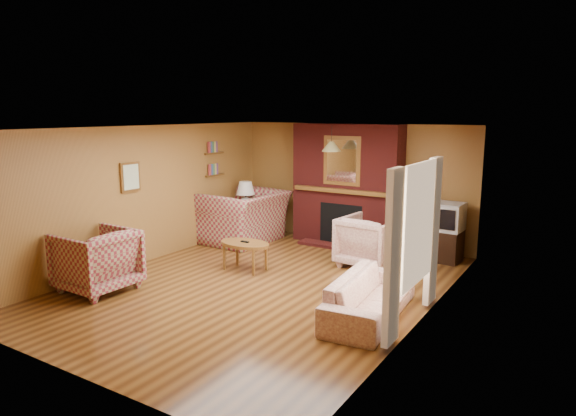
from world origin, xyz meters
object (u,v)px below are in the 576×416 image
Objects in this scene: plaid_armchair at (97,260)px; crt_tv at (447,217)px; table_lamp at (246,195)px; coffee_table at (245,246)px; floral_sofa at (370,296)px; plaid_loveseat at (244,217)px; side_table at (246,224)px; tv_stand at (446,246)px; floral_armchair at (370,241)px; fireplace at (347,186)px.

crt_tv is (4.00, 4.26, 0.35)m from plaid_armchair.
coffee_table is at bearing -53.90° from table_lamp.
plaid_armchair is 0.54× the size of floral_sofa.
plaid_loveseat is 3.98m from crt_tv.
table_lamp is (0.00, 0.00, 0.63)m from side_table.
crt_tv is at bearing -8.04° from floral_sofa.
floral_armchair is at bearing -132.02° from tv_stand.
floral_sofa is (3.75, -2.31, -0.24)m from plaid_loveseat.
side_table is 4.16m from tv_stand.
plaid_armchair is at bearing -113.65° from fireplace.
floral_armchair is at bearing -136.78° from crt_tv.
plaid_loveseat is 1.95m from coffee_table.
plaid_armchair reaches higher than side_table.
fireplace reaches higher than plaid_loveseat.
fireplace is 2.50× the size of floral_armchair.
plaid_armchair reaches higher than floral_sofa.
table_lamp is (-0.25, 0.40, 0.38)m from plaid_loveseat.
floral_armchair reaches higher than side_table.
plaid_loveseat is at bearing -57.72° from side_table.
crt_tv is (0.00, -0.01, 0.53)m from tv_stand.
plaid_loveseat is at bearing 179.61° from plaid_armchair.
coffee_table is at bearing 43.52° from floral_armchair.
table_lamp is (-2.10, -0.53, -0.29)m from fireplace.
crt_tv is at bearing 102.25° from plaid_loveseat.
plaid_loveseat reaches higher than tv_stand.
table_lamp reaches higher than tv_stand.
tv_stand is (3.90, 0.75, -0.23)m from plaid_loveseat.
fireplace is 4.51× the size of side_table.
plaid_loveseat is 0.60m from table_lamp.
tv_stand is at bearing 4.82° from side_table.
floral_armchair is at bearing -49.03° from fireplace.
floral_armchair is 3.21m from table_lamp.
fireplace is 2.35× the size of plaid_armchair.
plaid_loveseat is at bearing -57.72° from table_lamp.
crt_tv is (0.15, 3.05, 0.54)m from floral_sofa.
coffee_table is 1.70× the size of side_table.
tv_stand is at bearing -8.04° from floral_sofa.
fireplace is at bearing -43.46° from floral_armchair.
fireplace is 4.32× the size of crt_tv.
table_lamp is (-3.11, 0.63, 0.45)m from floral_armchair.
coffee_table is at bearing 38.53° from plaid_loveseat.
fireplace reaches higher than plaid_armchair.
side_table is at bearing -5.90° from floral_armchair.
floral_sofa is 3.56× the size of side_table.
plaid_armchair is at bearing -87.81° from table_lamp.
crt_tv reaches higher than floral_armchair.
plaid_loveseat reaches higher than side_table.
table_lamp reaches higher than plaid_loveseat.
tv_stand is (0.15, 3.06, 0.01)m from floral_sofa.
crt_tv is (2.05, -0.19, -0.37)m from fireplace.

